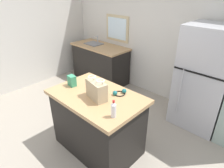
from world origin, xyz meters
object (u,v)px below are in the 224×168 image
object	(u,v)px
ear_defenders	(120,93)
small_box	(72,81)
bottle	(113,110)
refrigerator	(204,79)
shopping_bag	(97,90)
kitchen_island	(98,122)

from	to	relation	value
ear_defenders	small_box	bearing A→B (deg)	-156.42
bottle	refrigerator	bearing A→B (deg)	80.06
bottle	shopping_bag	bearing A→B (deg)	161.27
refrigerator	shopping_bag	distance (m)	1.85
refrigerator	ear_defenders	distance (m)	1.53
bottle	kitchen_island	bearing A→B (deg)	157.86
kitchen_island	shopping_bag	xyz separation A→B (m)	(0.07, -0.06, 0.58)
shopping_bag	small_box	size ratio (longest dim) A/B	2.15
kitchen_island	bottle	size ratio (longest dim) A/B	5.93
shopping_bag	bottle	xyz separation A→B (m)	(0.42, -0.14, -0.03)
refrigerator	small_box	bearing A→B (deg)	-126.70
bottle	small_box	bearing A→B (deg)	171.59
refrigerator	small_box	world-z (taller)	refrigerator
kitchen_island	ear_defenders	bearing A→B (deg)	47.13
refrigerator	bottle	world-z (taller)	refrigerator
kitchen_island	bottle	world-z (taller)	bottle
small_box	bottle	bearing A→B (deg)	-8.41
shopping_bag	small_box	distance (m)	0.52
shopping_bag	small_box	world-z (taller)	shopping_bag
ear_defenders	shopping_bag	bearing A→B (deg)	-116.44
refrigerator	ear_defenders	world-z (taller)	refrigerator
refrigerator	shopping_bag	bearing A→B (deg)	-113.80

